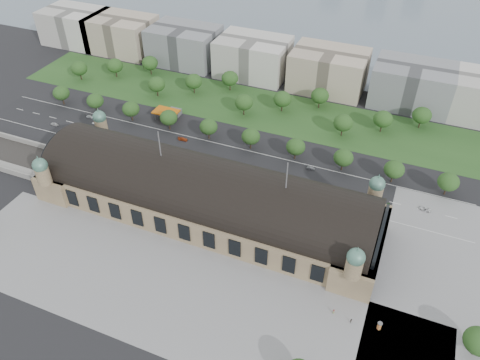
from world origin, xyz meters
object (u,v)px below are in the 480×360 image
at_px(traffic_car_3, 183,139).
at_px(parked_car_6, 168,165).
at_px(parked_car_4, 153,163).
at_px(bus_mid, 267,180).
at_px(parked_car_5, 170,166).
at_px(advertising_column, 379,326).
at_px(traffic_car_4, 269,173).
at_px(parked_car_0, 122,156).
at_px(petrol_station, 171,112).
at_px(bus_west, 230,167).
at_px(traffic_car_2, 160,149).
at_px(parked_car_2, 101,145).
at_px(parked_car_3, 146,162).
at_px(pedestrian_0, 334,312).
at_px(bus_east, 297,187).
at_px(traffic_car_5, 311,168).
at_px(traffic_car_6, 425,209).
at_px(parked_car_1, 114,154).
at_px(pedestrian_2, 351,321).
at_px(traffic_car_1, 90,117).
at_px(traffic_car_0, 54,124).

height_order(traffic_car_3, parked_car_6, traffic_car_3).
relative_size(parked_car_4, bus_mid, 0.39).
bearing_deg(parked_car_5, parked_car_6, -151.24).
distance_m(parked_car_4, advertising_column, 131.18).
relative_size(traffic_car_4, advertising_column, 1.50).
bearing_deg(parked_car_0, bus_mid, 57.81).
bearing_deg(petrol_station, traffic_car_3, -47.35).
distance_m(traffic_car_3, bus_west, 36.38).
bearing_deg(bus_west, traffic_car_2, 91.10).
xyz_separation_m(parked_car_2, advertising_column, (153.46, -54.99, 1.03)).
distance_m(traffic_car_4, parked_car_3, 61.83).
relative_size(traffic_car_3, pedestrian_0, 2.61).
bearing_deg(bus_east, bus_west, 92.15).
xyz_separation_m(traffic_car_5, pedestrian_0, (30.25, -77.75, 0.36)).
bearing_deg(traffic_car_4, traffic_car_5, 120.94).
height_order(parked_car_4, bus_east, bus_east).
xyz_separation_m(traffic_car_4, traffic_car_5, (17.69, 11.95, -0.19)).
xyz_separation_m(traffic_car_6, parked_car_2, (-162.15, -13.51, -0.06)).
relative_size(parked_car_1, advertising_column, 1.59).
distance_m(traffic_car_2, parked_car_6, 14.44).
bearing_deg(pedestrian_2, traffic_car_4, -3.13).
distance_m(advertising_column, pedestrian_2, 9.50).
bearing_deg(parked_car_2, parked_car_1, 41.98).
bearing_deg(parked_car_3, advertising_column, 34.78).
height_order(traffic_car_1, parked_car_1, parked_car_1).
distance_m(traffic_car_2, parked_car_5, 16.50).
height_order(traffic_car_4, parked_car_2, traffic_car_4).
bearing_deg(traffic_car_6, parked_car_5, -74.98).
distance_m(bus_west, pedestrian_0, 91.18).
height_order(traffic_car_2, pedestrian_2, pedestrian_2).
distance_m(traffic_car_2, parked_car_2, 31.57).
bearing_deg(advertising_column, parked_car_0, 159.65).
relative_size(parked_car_1, pedestrian_0, 2.57).
relative_size(parked_car_0, bus_west, 0.39).
bearing_deg(parked_car_0, traffic_car_3, 100.40).
xyz_separation_m(traffic_car_4, parked_car_3, (-60.03, -14.81, -0.12)).
relative_size(traffic_car_5, bus_mid, 0.36).
bearing_deg(petrol_station, parked_car_5, -61.45).
bearing_deg(bus_east, parked_car_3, 102.37).
bearing_deg(traffic_car_4, petrol_station, -115.92).
bearing_deg(bus_west, traffic_car_4, -75.81).
distance_m(traffic_car_6, pedestrian_0, 72.63).
height_order(parked_car_1, bus_east, bus_east).
bearing_deg(parked_car_4, parked_car_2, -132.12).
bearing_deg(bus_east, traffic_car_0, 94.89).
relative_size(traffic_car_2, parked_car_3, 1.33).
bearing_deg(parked_car_3, parked_car_4, 70.81).
xyz_separation_m(parked_car_6, bus_mid, (49.84, 6.33, 0.84)).
bearing_deg(traffic_car_6, traffic_car_3, -86.17).
height_order(traffic_car_2, traffic_car_3, traffic_car_2).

